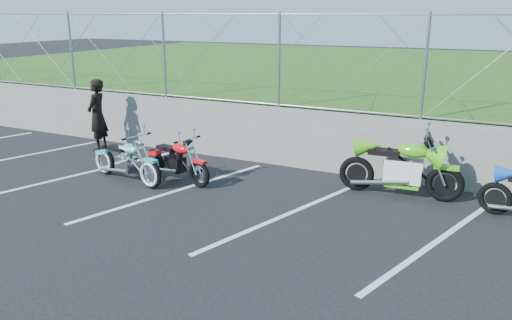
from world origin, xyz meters
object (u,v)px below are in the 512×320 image
at_px(sportbike_green, 402,170).
at_px(person_standing, 97,115).
at_px(cruiser_turquoise, 127,162).
at_px(naked_orange, 177,162).

height_order(sportbike_green, person_standing, person_standing).
relative_size(cruiser_turquoise, naked_orange, 1.08).
bearing_deg(person_standing, naked_orange, 53.56).
bearing_deg(naked_orange, sportbike_green, 27.72).
relative_size(cruiser_turquoise, person_standing, 1.14).
distance_m(naked_orange, sportbike_green, 4.37).
relative_size(naked_orange, sportbike_green, 0.82).
xyz_separation_m(sportbike_green, person_standing, (-7.33, 0.03, 0.37)).
xyz_separation_m(cruiser_turquoise, person_standing, (-2.24, 1.60, 0.47)).
bearing_deg(cruiser_turquoise, naked_orange, 39.13).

